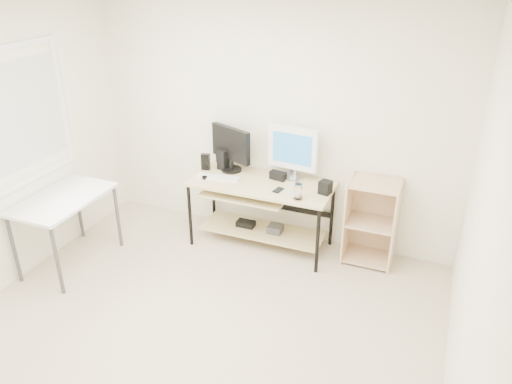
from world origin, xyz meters
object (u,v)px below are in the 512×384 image
object	(u,v)px
black_monitor	(231,146)
audio_controller	(206,162)
desk	(259,200)
white_imac	(293,150)
shelf_unit	(372,220)
side_table	(64,205)

from	to	relation	value
black_monitor	audio_controller	distance (m)	0.34
desk	white_imac	distance (m)	0.65
black_monitor	audio_controller	world-z (taller)	black_monitor
shelf_unit	side_table	bearing A→B (deg)	-156.67
black_monitor	white_imac	size ratio (longest dim) A/B	0.90
side_table	white_imac	distance (m)	2.36
black_monitor	desk	bearing A→B (deg)	-0.29
black_monitor	side_table	bearing A→B (deg)	-112.81
side_table	black_monitor	bearing A→B (deg)	44.25
shelf_unit	audio_controller	distance (m)	1.89
shelf_unit	black_monitor	distance (m)	1.67
desk	white_imac	xyz separation A→B (m)	(0.30, 0.20, 0.55)
white_imac	audio_controller	xyz separation A→B (m)	(-0.96, -0.10, -0.24)
side_table	shelf_unit	xyz separation A→B (m)	(2.83, 1.22, -0.22)
desk	white_imac	size ratio (longest dim) A/B	2.58
audio_controller	side_table	bearing A→B (deg)	-140.05
black_monitor	audio_controller	bearing A→B (deg)	-141.97
white_imac	shelf_unit	bearing A→B (deg)	3.84
side_table	audio_controller	world-z (taller)	audio_controller
white_imac	desk	bearing A→B (deg)	-140.51
desk	side_table	size ratio (longest dim) A/B	1.50
black_monitor	white_imac	bearing A→B (deg)	25.15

